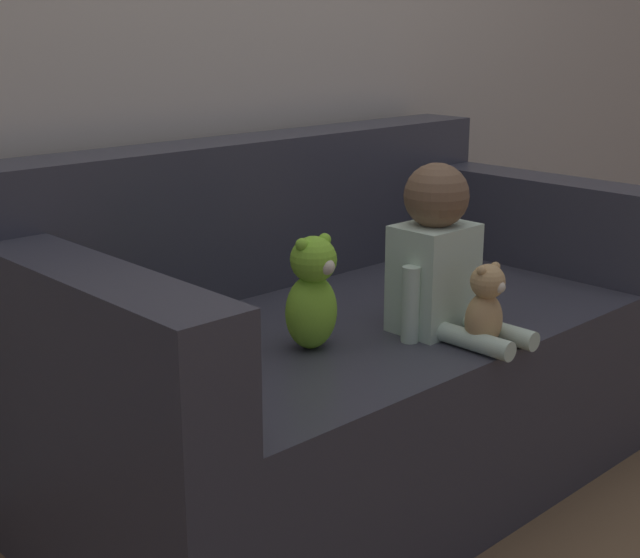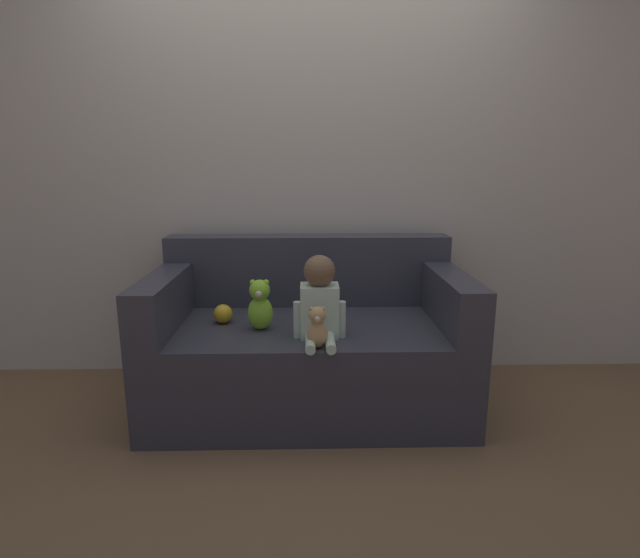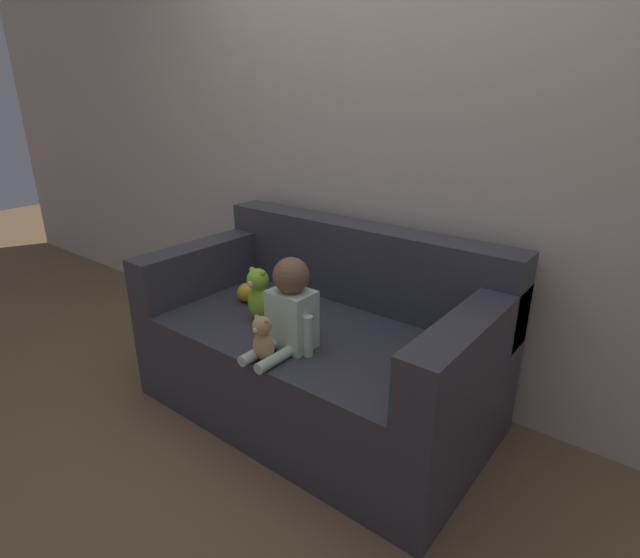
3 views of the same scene
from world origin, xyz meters
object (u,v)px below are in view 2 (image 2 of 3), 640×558
Objects in this scene: person_baby at (320,301)px; toy_ball at (224,314)px; plush_toy_side at (261,305)px; teddy_bear_brown at (318,327)px; couch at (309,344)px.

person_baby is 0.57m from toy_ball.
plush_toy_side is at bearing -28.66° from toy_ball.
person_baby is at bearing 84.57° from teddy_bear_brown.
couch is at bearing 95.27° from teddy_bear_brown.
person_baby is 0.32m from plush_toy_side.
person_baby is 1.53× the size of plush_toy_side.
toy_ball is at bearing -172.80° from couch.
teddy_bear_brown is at bearing -37.63° from toy_ball.
teddy_bear_brown is at bearing -84.73° from couch.
plush_toy_side is 0.25m from toy_ball.
couch reaches higher than toy_ball.
couch is 4.12× the size of person_baby.
couch reaches higher than teddy_bear_brown.
teddy_bear_brown is 0.62m from toy_ball.
couch is 0.50m from teddy_bear_brown.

